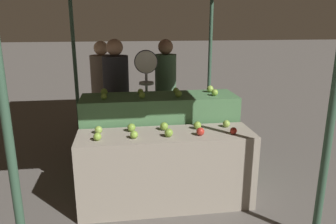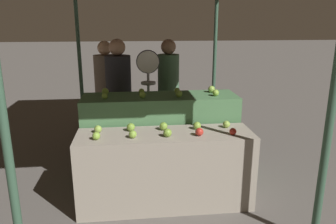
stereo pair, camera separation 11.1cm
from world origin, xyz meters
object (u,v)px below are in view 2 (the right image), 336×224
(produce_scale, at_px, (148,81))
(person_customer_left, at_px, (168,86))
(person_vendor_at_scale, at_px, (119,91))
(person_customer_right, at_px, (106,86))

(produce_scale, xyz_separation_m, person_customer_left, (0.34, 0.53, -0.18))
(person_vendor_at_scale, height_order, person_customer_left, person_vendor_at_scale)
(produce_scale, relative_size, person_customer_right, 0.96)
(produce_scale, distance_m, person_vendor_at_scale, 0.50)
(person_customer_left, bearing_deg, person_vendor_at_scale, 18.85)
(person_customer_left, height_order, person_customer_right, person_customer_left)
(person_customer_right, bearing_deg, person_customer_left, 177.59)
(person_vendor_at_scale, bearing_deg, person_customer_right, -87.41)
(person_customer_right, bearing_deg, person_vendor_at_scale, 125.79)
(produce_scale, relative_size, person_vendor_at_scale, 0.92)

